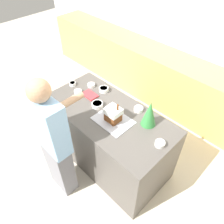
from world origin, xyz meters
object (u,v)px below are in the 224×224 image
Objects in this scene: candy_bowl_near_tray_left at (160,144)px; candy_bowl_far_left at (91,85)px; decorative_tree at (150,113)px; cookbook at (90,95)px; gingerbread_house at (113,114)px; candy_bowl_behind_tray at (139,109)px; candy_bowl_front_corner at (104,89)px; candy_bowl_near_tray_right at (97,104)px; candy_bowl_beside_tree at (72,84)px; person at (54,142)px; candy_bowl_center_rear at (78,92)px; baking_tray at (113,120)px.

candy_bowl_near_tray_left is 1.04× the size of candy_bowl_far_left.
decorative_tree is 0.86m from cookbook.
gingerbread_house is 2.23× the size of candy_bowl_behind_tray.
candy_bowl_far_left is 0.20m from candy_bowl_front_corner.
candy_bowl_near_tray_right is 1.12× the size of candy_bowl_front_corner.
candy_bowl_front_corner is (-0.78, 0.06, -0.13)m from decorative_tree.
person is (0.62, -0.73, -0.07)m from candy_bowl_beside_tree.
decorative_tree reaches higher than candy_bowl_center_rear.
decorative_tree is 3.11× the size of candy_bowl_near_tray_left.
person reaches higher than candy_bowl_front_corner.
decorative_tree reaches higher than candy_bowl_far_left.
candy_bowl_center_rear reaches higher than baking_tray.
baking_tray is 0.31m from candy_bowl_near_tray_right.
candy_bowl_front_corner is 0.62× the size of cookbook.
candy_bowl_front_corner reaches higher than candy_bowl_near_tray_right.
decorative_tree is at bearing 150.75° from candy_bowl_near_tray_left.
baking_tray is at bearing -142.08° from decorative_tree.
candy_bowl_near_tray_right is at bearing 94.91° from person.
cookbook is at bearing 179.10° from candy_bowl_near_tray_left.
decorative_tree is 1.02m from candy_bowl_center_rear.
candy_bowl_beside_tree is (-0.87, 0.09, -0.08)m from gingerbread_house.
person is (0.43, -0.67, -0.07)m from candy_bowl_center_rear.
gingerbread_house is at bearing -105.67° from candy_bowl_behind_tray.
candy_bowl_center_rear is at bearing -152.48° from cookbook.
baking_tray is 0.26× the size of person.
gingerbread_house reaches higher than candy_bowl_front_corner.
candy_bowl_near_tray_right is 0.69× the size of cookbook.
cookbook is at bearing 162.87° from candy_bowl_near_tray_right.
candy_bowl_far_left is at bearing 115.05° from person.
baking_tray is 2.12× the size of cookbook.
candy_bowl_front_corner is at bearing -176.31° from candy_bowl_behind_tray.
candy_bowl_beside_tree is at bearing -141.16° from candy_bowl_far_left.
candy_bowl_behind_tray reaches higher than candy_bowl_far_left.
candy_bowl_near_tray_right reaches higher than candy_bowl_beside_tree.
baking_tray is at bearing -149.97° from gingerbread_house.
decorative_tree reaches higher than baking_tray.
candy_bowl_near_tray_right reaches higher than candy_bowl_far_left.
candy_bowl_center_rear is (-0.99, -0.21, -0.14)m from decorative_tree.
person reaches higher than candy_bowl_behind_tray.
person is at bearing -122.50° from decorative_tree.
candy_bowl_near_tray_left reaches higher than candy_bowl_behind_tray.
cookbook is 0.12× the size of person.
gingerbread_house reaches higher than candy_bowl_behind_tray.
candy_bowl_near_tray_right is 0.08× the size of person.
decorative_tree is at bearing 37.92° from baking_tray.
candy_bowl_near_tray_right is 1.40× the size of candy_bowl_far_left.
candy_bowl_near_tray_right reaches higher than candy_bowl_behind_tray.
person reaches higher than candy_bowl_near_tray_right.
gingerbread_house is 0.15× the size of person.
person reaches higher than candy_bowl_center_rear.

